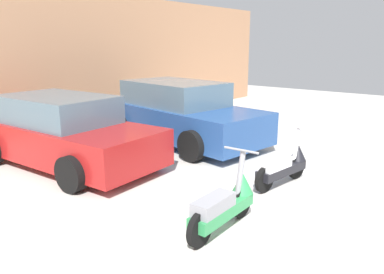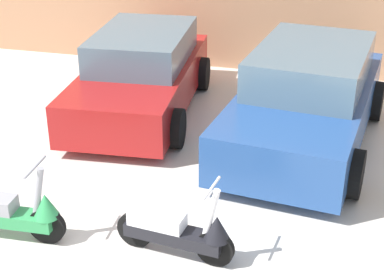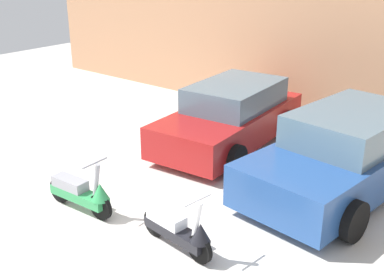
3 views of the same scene
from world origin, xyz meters
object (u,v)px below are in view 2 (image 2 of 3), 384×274
Objects in this scene: car_rear_center at (306,99)px; scooter_front_left at (11,212)px; scooter_front_right at (179,230)px; car_rear_left at (141,74)px.

scooter_front_left is at bearing -34.37° from car_rear_center.
car_rear_center reaches higher than scooter_front_left.
scooter_front_left is 1.03× the size of scooter_front_right.
scooter_front_left is 1.94m from scooter_front_right.
scooter_front_left is 4.56m from car_rear_center.
car_rear_left reaches higher than scooter_front_left.
scooter_front_right is at bearing 1.49° from scooter_front_left.
car_rear_center is at bearing 78.97° from scooter_front_right.
car_rear_left is at bearing -93.87° from car_rear_center.
car_rear_center reaches higher than scooter_front_right.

